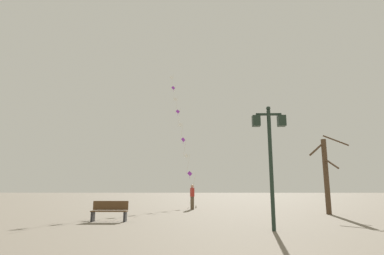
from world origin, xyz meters
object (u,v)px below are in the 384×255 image
object	(u,v)px
twin_lantern_lamp_post	(270,142)
bare_tree	(326,174)
kite_flyer	(192,196)
kite_train	(180,125)
park_bench	(110,211)

from	to	relation	value
twin_lantern_lamp_post	bare_tree	xyz separation A→B (m)	(4.80, 7.13, -0.81)
kite_flyer	bare_tree	xyz separation A→B (m)	(7.85, -3.97, 1.39)
twin_lantern_lamp_post	kite_flyer	size ratio (longest dim) A/B	2.61
kite_train	bare_tree	distance (m)	14.56
twin_lantern_lamp_post	kite_train	bearing A→B (deg)	103.82
twin_lantern_lamp_post	kite_train	xyz separation A→B (m)	(-4.28, 17.38, 4.13)
kite_flyer	park_bench	world-z (taller)	kite_flyer
bare_tree	park_bench	size ratio (longest dim) A/B	2.85
twin_lantern_lamp_post	kite_flyer	bearing A→B (deg)	105.38
kite_flyer	bare_tree	bearing A→B (deg)	-128.75
kite_train	kite_flyer	xyz separation A→B (m)	(1.22, -6.28, -6.33)
twin_lantern_lamp_post	park_bench	xyz separation A→B (m)	(-6.60, 3.03, -2.65)
kite_train	bare_tree	xyz separation A→B (m)	(9.08, -10.25, -4.94)
kite_flyer	twin_lantern_lamp_post	bearing A→B (deg)	-176.56
kite_train	kite_flyer	size ratio (longest dim) A/B	8.01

